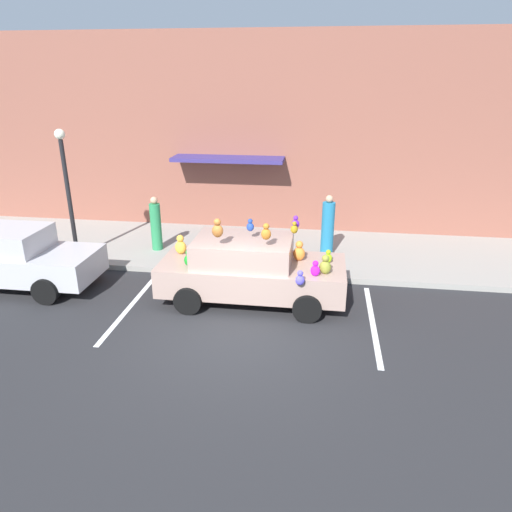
# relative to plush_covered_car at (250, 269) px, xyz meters

# --- Properties ---
(ground_plane) EXTENTS (60.00, 60.00, 0.00)m
(ground_plane) POSITION_rel_plush_covered_car_xyz_m (-0.05, -1.75, -0.81)
(ground_plane) COLOR #262628
(sidewalk) EXTENTS (24.00, 4.00, 0.15)m
(sidewalk) POSITION_rel_plush_covered_car_xyz_m (-0.05, 3.25, -0.73)
(sidewalk) COLOR gray
(sidewalk) RESTS_ON ground
(storefront_building) EXTENTS (24.00, 1.25, 6.40)m
(storefront_building) POSITION_rel_plush_covered_car_xyz_m (-0.07, 5.39, 2.39)
(storefront_building) COLOR brown
(storefront_building) RESTS_ON ground
(parking_stripe_front) EXTENTS (0.12, 3.60, 0.01)m
(parking_stripe_front) POSITION_rel_plush_covered_car_xyz_m (2.84, -0.75, -0.80)
(parking_stripe_front) COLOR silver
(parking_stripe_front) RESTS_ON ground
(parking_stripe_rear) EXTENTS (0.12, 3.60, 0.01)m
(parking_stripe_rear) POSITION_rel_plush_covered_car_xyz_m (-2.74, -0.75, -0.80)
(parking_stripe_rear) COLOR silver
(parking_stripe_rear) RESTS_ON ground
(plush_covered_car) EXTENTS (4.33, 2.06, 2.19)m
(plush_covered_car) POSITION_rel_plush_covered_car_xyz_m (0.00, 0.00, 0.00)
(plush_covered_car) COLOR tan
(plush_covered_car) RESTS_ON ground
(parked_sedan_behind) EXTENTS (4.41, 1.86, 1.54)m
(parked_sedan_behind) POSITION_rel_plush_covered_car_xyz_m (-6.17, -0.08, -0.02)
(parked_sedan_behind) COLOR #B7B7BC
(parked_sedan_behind) RESTS_ON ground
(teddy_bear_on_sidewalk) EXTENTS (0.29, 0.24, 0.55)m
(teddy_bear_on_sidewalk) POSITION_rel_plush_covered_car_xyz_m (-1.02, 1.82, -0.40)
(teddy_bear_on_sidewalk) COLOR #9E723D
(teddy_bear_on_sidewalk) RESTS_ON sidewalk
(street_lamp_post) EXTENTS (0.28, 0.28, 3.61)m
(street_lamp_post) POSITION_rel_plush_covered_car_xyz_m (-5.35, 1.75, 1.57)
(street_lamp_post) COLOR black
(street_lamp_post) RESTS_ON sidewalk
(pedestrian_near_shopfront) EXTENTS (0.36, 0.36, 1.78)m
(pedestrian_near_shopfront) POSITION_rel_plush_covered_car_xyz_m (1.81, 2.94, 0.17)
(pedestrian_near_shopfront) COLOR teal
(pedestrian_near_shopfront) RESTS_ON sidewalk
(pedestrian_walking_past) EXTENTS (0.32, 0.32, 1.62)m
(pedestrian_walking_past) POSITION_rel_plush_covered_car_xyz_m (-3.25, 2.67, 0.10)
(pedestrian_walking_past) COLOR #2B8951
(pedestrian_walking_past) RESTS_ON sidewalk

